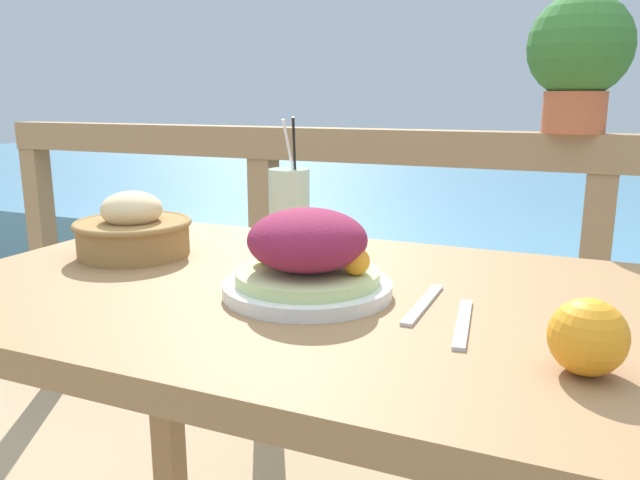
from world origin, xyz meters
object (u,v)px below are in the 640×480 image
Objects in this scene: salad_plate at (308,258)px; potted_plant at (579,55)px; drink_glass at (289,211)px; bread_basket at (133,230)px.

salad_plate is 0.79× the size of potted_plant.
drink_glass reaches higher than salad_plate.
drink_glass is 1.19× the size of bread_basket.
potted_plant is at bearing 68.33° from salad_plate.
potted_plant is (0.32, 0.81, 0.33)m from salad_plate.
bread_basket is (-0.39, 0.09, -0.01)m from salad_plate.
drink_glass is at bearing 28.64° from bread_basket.
bread_basket is 1.07m from potted_plant.
salad_plate is 1.18× the size of bread_basket.
bread_basket is at bearing -151.36° from drink_glass.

